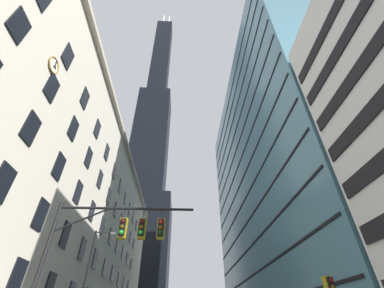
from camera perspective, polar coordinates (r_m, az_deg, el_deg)
name	(u,v)px	position (r m, az deg, el deg)	size (l,w,h in m)	color
station_building	(66,223)	(44.15, -27.19, -15.91)	(14.94, 67.94, 28.74)	beige
dark_skyscraper	(148,165)	(128.84, -10.19, -4.82)	(26.34, 26.34, 225.37)	black
glass_office_midrise	(274,174)	(53.21, 18.35, -6.71)	(14.41, 53.96, 52.97)	teal
traffic_signal_mast	(115,239)	(14.16, -17.48, -20.18)	(7.48, 0.63, 6.79)	black
street_lamppost	(89,273)	(26.32, -22.67, -25.84)	(2.05, 0.32, 8.87)	#47474C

